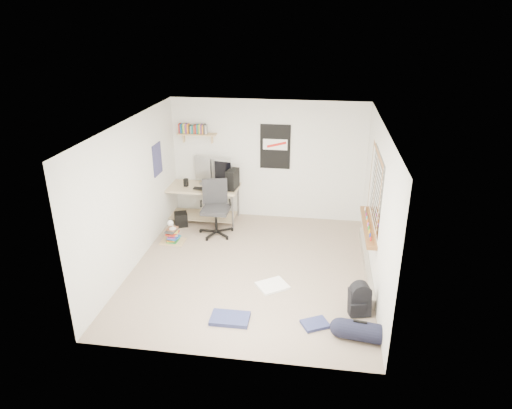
# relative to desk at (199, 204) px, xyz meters

# --- Properties ---
(floor) EXTENTS (4.00, 4.50, 0.01)m
(floor) POSITION_rel_desk_xyz_m (1.40, -1.85, -0.37)
(floor) COLOR gray
(floor) RESTS_ON ground
(ceiling) EXTENTS (4.00, 4.50, 0.01)m
(ceiling) POSITION_rel_desk_xyz_m (1.40, -1.85, 2.14)
(ceiling) COLOR white
(ceiling) RESTS_ON ground
(back_wall) EXTENTS (4.00, 0.01, 2.50)m
(back_wall) POSITION_rel_desk_xyz_m (1.40, 0.41, 0.89)
(back_wall) COLOR silver
(back_wall) RESTS_ON ground
(left_wall) EXTENTS (0.01, 4.50, 2.50)m
(left_wall) POSITION_rel_desk_xyz_m (-0.60, -1.85, 0.89)
(left_wall) COLOR silver
(left_wall) RESTS_ON ground
(right_wall) EXTENTS (0.01, 4.50, 2.50)m
(right_wall) POSITION_rel_desk_xyz_m (3.41, -1.85, 0.89)
(right_wall) COLOR silver
(right_wall) RESTS_ON ground
(desk) EXTENTS (1.84, 1.25, 0.77)m
(desk) POSITION_rel_desk_xyz_m (0.00, 0.00, 0.00)
(desk) COLOR beige
(desk) RESTS_ON floor
(monitor_left) EXTENTS (0.43, 0.30, 0.47)m
(monitor_left) POSITION_rel_desk_xyz_m (0.09, 0.14, 0.64)
(monitor_left) COLOR #B6B7BB
(monitor_left) RESTS_ON desk
(monitor_right) EXTENTS (0.41, 0.18, 0.44)m
(monitor_right) POSITION_rel_desk_xyz_m (0.51, 0.10, 0.63)
(monitor_right) COLOR #9D9DA2
(monitor_right) RESTS_ON desk
(pc_tower) EXTENTS (0.23, 0.40, 0.39)m
(pc_tower) POSITION_rel_desk_xyz_m (0.75, -0.06, 0.60)
(pc_tower) COLOR black
(pc_tower) RESTS_ON desk
(keyboard) EXTENTS (0.36, 0.14, 0.02)m
(keyboard) POSITION_rel_desk_xyz_m (0.14, -0.19, 0.42)
(keyboard) COLOR black
(keyboard) RESTS_ON desk
(speaker_left) EXTENTS (0.09, 0.09, 0.16)m
(speaker_left) POSITION_rel_desk_xyz_m (-0.23, -0.08, 0.49)
(speaker_left) COLOR black
(speaker_left) RESTS_ON desk
(speaker_right) EXTENTS (0.11, 0.11, 0.19)m
(speaker_right) POSITION_rel_desk_xyz_m (0.75, -0.03, 0.50)
(speaker_right) COLOR black
(speaker_right) RESTS_ON desk
(office_chair) EXTENTS (0.87, 0.87, 1.09)m
(office_chair) POSITION_rel_desk_xyz_m (0.52, -0.63, 0.12)
(office_chair) COLOR #27272A
(office_chair) RESTS_ON floor
(wall_shelf) EXTENTS (0.80, 0.22, 0.24)m
(wall_shelf) POSITION_rel_desk_xyz_m (-0.05, 0.29, 1.42)
(wall_shelf) COLOR tan
(wall_shelf) RESTS_ON back_wall
(poster_back_wall) EXTENTS (0.62, 0.03, 0.92)m
(poster_back_wall) POSITION_rel_desk_xyz_m (1.55, 0.38, 1.19)
(poster_back_wall) COLOR black
(poster_back_wall) RESTS_ON back_wall
(poster_left_wall) EXTENTS (0.02, 0.42, 0.60)m
(poster_left_wall) POSITION_rel_desk_xyz_m (-0.58, -0.65, 1.14)
(poster_left_wall) COLOR navy
(poster_left_wall) RESTS_ON left_wall
(window) EXTENTS (0.10, 1.50, 1.26)m
(window) POSITION_rel_desk_xyz_m (3.35, -1.55, 1.08)
(window) COLOR brown
(window) RESTS_ON right_wall
(baseboard_heater) EXTENTS (0.08, 2.50, 0.18)m
(baseboard_heater) POSITION_rel_desk_xyz_m (3.36, -1.55, -0.28)
(baseboard_heater) COLOR #B7B2A8
(baseboard_heater) RESTS_ON floor
(backpack) EXTENTS (0.35, 0.31, 0.41)m
(backpack) POSITION_rel_desk_xyz_m (3.15, -2.90, -0.16)
(backpack) COLOR black
(backpack) RESTS_ON floor
(duffel_bag) EXTENTS (0.30, 0.30, 0.53)m
(duffel_bag) POSITION_rel_desk_xyz_m (3.12, -3.48, -0.22)
(duffel_bag) COLOR black
(duffel_bag) RESTS_ON floor
(tshirt) EXTENTS (0.59, 0.58, 0.04)m
(tshirt) POSITION_rel_desk_xyz_m (1.83, -2.37, -0.34)
(tshirt) COLOR white
(tshirt) RESTS_ON floor
(jeans_a) EXTENTS (0.55, 0.35, 0.06)m
(jeans_a) POSITION_rel_desk_xyz_m (1.33, -3.33, -0.33)
(jeans_a) COLOR navy
(jeans_a) RESTS_ON floor
(jeans_b) EXTENTS (0.44, 0.40, 0.04)m
(jeans_b) POSITION_rel_desk_xyz_m (2.54, -3.27, -0.34)
(jeans_b) COLOR navy
(jeans_b) RESTS_ON floor
(book_stack) EXTENTS (0.49, 0.42, 0.30)m
(book_stack) POSITION_rel_desk_xyz_m (-0.24, -1.09, -0.21)
(book_stack) COLOR brown
(book_stack) RESTS_ON floor
(desk_lamp) EXTENTS (0.19, 0.24, 0.21)m
(desk_lamp) POSITION_rel_desk_xyz_m (-0.22, -1.11, 0.02)
(desk_lamp) COLOR white
(desk_lamp) RESTS_ON book_stack
(subwoofer) EXTENTS (0.33, 0.33, 0.29)m
(subwoofer) POSITION_rel_desk_xyz_m (-0.29, -0.36, -0.22)
(subwoofer) COLOR black
(subwoofer) RESTS_ON floor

